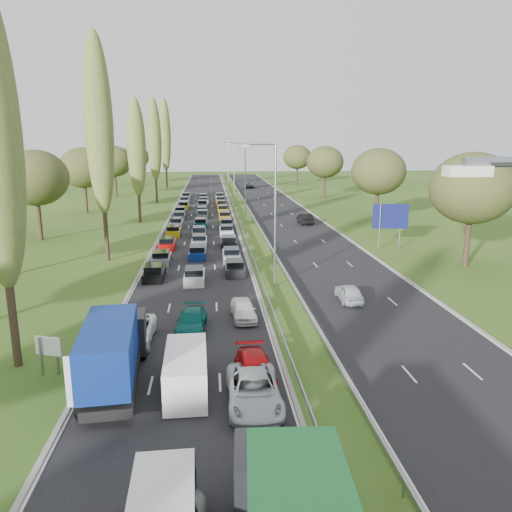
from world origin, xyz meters
name	(u,v)px	position (x,y,z in m)	size (l,w,h in m)	color
ground	(245,220)	(4.50, 80.00, 0.00)	(260.00, 260.00, 0.00)	#294F18
near_carriageway	(202,218)	(-2.25, 82.50, 0.00)	(10.50, 215.00, 0.04)	black
far_carriageway	(285,217)	(11.25, 82.50, 0.00)	(10.50, 215.00, 0.04)	black
central_reservation	(244,214)	(4.50, 82.50, 0.55)	(2.36, 215.00, 0.32)	gray
lamp_columns	(245,182)	(4.50, 78.00, 6.00)	(0.18, 140.18, 12.00)	gray
poplar_row	(124,138)	(-11.50, 68.17, 12.39)	(2.80, 127.80, 22.44)	#2D2116
woodland_left	(25,180)	(-22.00, 62.63, 7.68)	(8.00, 166.00, 11.10)	#2D2116
woodland_right	(399,175)	(24.00, 66.67, 7.68)	(8.00, 153.00, 11.10)	#2D2116
traffic_queue_fill	(201,220)	(-2.25, 77.33, 0.44)	(9.09, 69.31, 0.80)	black
near_car_2	(133,332)	(-5.67, 31.59, 0.75)	(2.44, 5.28, 1.47)	white
near_car_7	(192,321)	(-2.17, 33.36, 0.67)	(1.82, 4.47, 1.30)	#05544F
near_car_9	(278,483)	(1.27, 17.06, 0.81)	(1.67, 4.79, 1.58)	black
near_car_10	(254,391)	(1.03, 23.59, 0.75)	(2.44, 5.28, 1.47)	#B5BBBF
near_car_11	(255,369)	(1.30, 25.96, 0.68)	(1.86, 4.58, 1.33)	maroon
near_car_12	(243,309)	(1.33, 35.22, 0.70)	(1.60, 3.99, 1.36)	silver
far_car_0	(349,293)	(9.68, 38.44, 0.69)	(1.58, 3.92, 1.34)	silver
far_car_1	(305,218)	(13.22, 75.28, 0.81)	(1.68, 4.82, 1.59)	black
far_car_2	(249,185)	(9.60, 135.61, 0.82)	(2.64, 5.72, 1.59)	gray
blue_lorry	(113,352)	(-5.74, 26.13, 1.86)	(2.34, 8.43, 3.56)	black
white_van_rear	(186,370)	(-2.15, 25.43, 1.05)	(2.00, 5.09, 2.05)	white
info_sign	(49,350)	(-9.40, 27.75, 1.37)	(1.45, 0.59, 2.10)	gray
direction_sign	(390,218)	(19.40, 56.67, 3.57)	(3.98, 0.57, 5.20)	gray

